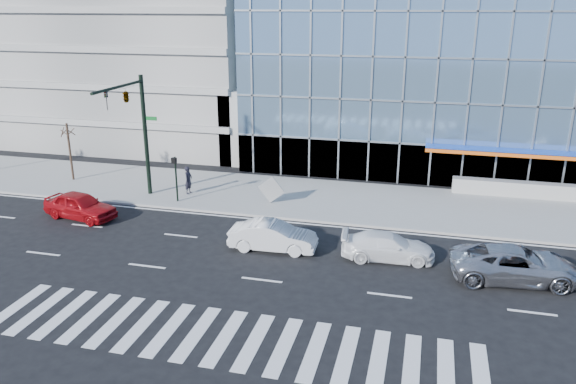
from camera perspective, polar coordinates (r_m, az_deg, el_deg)
name	(u,v)px	position (r m, az deg, el deg)	size (l,w,h in m)	color
ground	(283,246)	(30.45, -0.48, -5.55)	(160.00, 160.00, 0.00)	black
sidewalk	(314,198)	(37.67, 2.62, -0.62)	(120.00, 8.00, 0.15)	gray
theatre_building	(516,64)	(53.53, 22.15, 11.95)	(42.00, 26.00, 15.00)	#6E94B7
parking_garage	(155,30)	(59.46, -13.34, 15.75)	(24.00, 24.00, 20.00)	gray
ramp_block	(269,122)	(47.68, -1.96, 7.14)	(6.00, 8.00, 6.00)	gray
traffic_signal	(132,109)	(36.82, -15.56, 8.08)	(1.14, 5.74, 8.00)	black
ped_signal_post	(175,172)	(36.90, -11.37, 1.99)	(0.30, 0.33, 3.00)	black
street_tree_near	(67,131)	(43.44, -21.50, 5.77)	(1.10, 1.10, 4.23)	#332319
silver_suv	(515,264)	(28.66, 22.08, -6.81)	(2.74, 5.95, 1.65)	#B0B0B4
white_suv	(388,247)	(29.21, 10.10, -5.47)	(1.92, 4.73, 1.37)	white
white_sedan	(273,236)	(29.80, -1.53, -4.51)	(1.62, 4.65, 1.53)	silver
red_sedan	(80,206)	(36.38, -20.36, -1.30)	(1.89, 4.70, 1.60)	#A30C12
pedestrian	(188,180)	(38.65, -10.08, 1.20)	(0.69, 0.45, 1.89)	black
tilted_panel	(271,189)	(36.24, -1.72, 0.26)	(1.30, 0.06, 1.30)	gray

